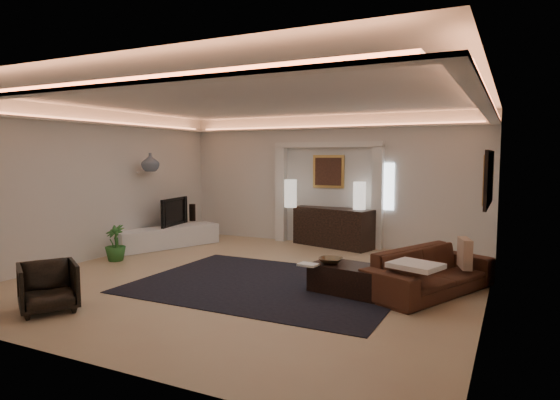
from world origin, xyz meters
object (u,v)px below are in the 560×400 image
at_px(sofa, 430,271).
at_px(armchair, 48,287).
at_px(coffee_table, 351,279).
at_px(console, 333,228).

distance_m(sofa, armchair, 5.24).
bearing_deg(coffee_table, console, 124.68).
xyz_separation_m(sofa, armchair, (-4.28, -3.03, -0.00)).
distance_m(sofa, coffee_table, 1.17).
distance_m(console, armchair, 6.10).
height_order(sofa, armchair, sofa).
xyz_separation_m(sofa, coffee_table, (-1.03, -0.53, -0.11)).
bearing_deg(armchair, sofa, -22.33).
height_order(console, armchair, console).
height_order(console, coffee_table, console).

